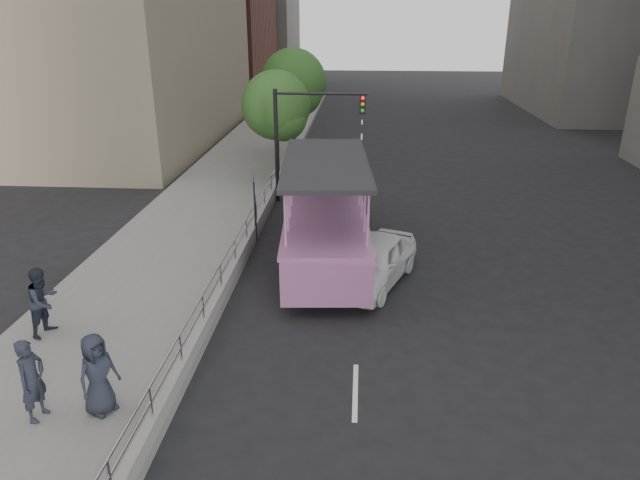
# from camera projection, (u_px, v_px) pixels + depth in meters

# --- Properties ---
(ground) EXTENTS (160.00, 160.00, 0.00)m
(ground) POSITION_uv_depth(u_px,v_px,m) (319.00, 344.00, 15.35)
(ground) COLOR black
(sidewalk) EXTENTS (5.50, 80.00, 0.30)m
(sidewalk) POSITION_uv_depth(u_px,v_px,m) (205.00, 213.00, 24.95)
(sidewalk) COLOR gray
(sidewalk) RESTS_ON ground
(kerb_wall) EXTENTS (0.24, 30.00, 0.36)m
(kerb_wall) POSITION_uv_depth(u_px,v_px,m) (221.00, 291.00, 17.23)
(kerb_wall) COLOR gray
(kerb_wall) RESTS_ON sidewalk
(guardrail) EXTENTS (0.07, 22.00, 0.71)m
(guardrail) POSITION_uv_depth(u_px,v_px,m) (220.00, 271.00, 16.99)
(guardrail) COLOR silver
(guardrail) RESTS_ON kerb_wall
(duck_boat) EXTENTS (3.49, 11.30, 3.70)m
(duck_boat) POSITION_uv_depth(u_px,v_px,m) (325.00, 212.00, 21.40)
(duck_boat) COLOR black
(duck_boat) RESTS_ON ground
(car) EXTENTS (3.38, 4.87, 1.54)m
(car) POSITION_uv_depth(u_px,v_px,m) (374.00, 261.00, 18.61)
(car) COLOR white
(car) RESTS_ON ground
(pedestrian_near) EXTENTS (0.55, 0.75, 1.87)m
(pedestrian_near) POSITION_uv_depth(u_px,v_px,m) (32.00, 380.00, 11.78)
(pedestrian_near) COLOR #212430
(pedestrian_near) RESTS_ON sidewalk
(pedestrian_mid) EXTENTS (0.92, 1.07, 1.90)m
(pedestrian_mid) POSITION_uv_depth(u_px,v_px,m) (43.00, 301.00, 14.99)
(pedestrian_mid) COLOR #212430
(pedestrian_mid) RESTS_ON sidewalk
(pedestrian_far) EXTENTS (0.96, 1.08, 1.86)m
(pedestrian_far) POSITION_uv_depth(u_px,v_px,m) (98.00, 374.00, 11.99)
(pedestrian_far) COLOR #212430
(pedestrian_far) RESTS_ON sidewalk
(parking_sign) EXTENTS (0.14, 0.59, 2.65)m
(parking_sign) POSITION_uv_depth(u_px,v_px,m) (255.00, 201.00, 21.63)
(parking_sign) COLOR black
(parking_sign) RESTS_ON ground
(traffic_signal) EXTENTS (4.20, 0.32, 5.20)m
(traffic_signal) POSITION_uv_depth(u_px,v_px,m) (302.00, 128.00, 25.75)
(traffic_signal) COLOR black
(traffic_signal) RESTS_ON ground
(street_tree_near) EXTENTS (3.52, 3.52, 5.72)m
(street_tree_near) POSITION_uv_depth(u_px,v_px,m) (278.00, 108.00, 28.92)
(street_tree_near) COLOR #3B261B
(street_tree_near) RESTS_ON ground
(street_tree_far) EXTENTS (3.97, 3.97, 6.45)m
(street_tree_far) POSITION_uv_depth(u_px,v_px,m) (295.00, 85.00, 34.28)
(street_tree_far) COLOR #3B261B
(street_tree_far) RESTS_ON ground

